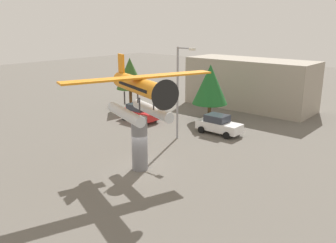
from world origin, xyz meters
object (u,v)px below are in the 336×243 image
car_near_red (139,112)px  tree_west (130,74)px  floatplane_monument (139,93)px  car_mid_white (219,124)px  storefront_building (250,83)px  display_pedestal (140,144)px  tree_east (210,84)px  streetlight_primary (179,87)px

car_near_red → tree_west: 6.42m
floatplane_monument → tree_west: size_ratio=1.69×
floatplane_monument → car_near_red: size_ratio=2.42×
car_mid_white → storefront_building: (-3.11, 11.43, 2.00)m
display_pedestal → car_mid_white: size_ratio=0.90×
car_mid_white → tree_east: (-3.12, 3.06, 2.97)m
display_pedestal → car_near_red: (-9.10, 8.96, -1.01)m
floatplane_monument → tree_west: 18.38m
car_near_red → streetlight_primary: (6.88, -1.91, 3.75)m
tree_west → tree_east: size_ratio=1.02×
storefront_building → tree_east: size_ratio=2.56×
car_mid_white → streetlight_primary: 5.46m
car_mid_white → tree_east: size_ratio=0.72×
display_pedestal → car_mid_white: display_pedestal is taller
car_near_red → car_mid_white: (8.72, 1.60, 0.00)m
display_pedestal → tree_west: bearing=138.5°
storefront_building → tree_west: (-10.15, -9.92, 1.31)m
car_near_red → streetlight_primary: bearing=-15.5°
display_pedestal → tree_east: (-3.50, 13.63, 1.96)m
car_mid_white → floatplane_monument: bearing=-87.3°
floatplane_monument → tree_west: (-13.76, 12.12, -1.26)m
tree_east → display_pedestal: bearing=-75.6°
floatplane_monument → tree_east: (-3.62, 13.67, -1.60)m
car_near_red → tree_east: (5.60, 4.67, 2.97)m
display_pedestal → floatplane_monument: 3.56m
streetlight_primary → tree_east: (-1.28, 6.58, -0.79)m
display_pedestal → car_near_red: bearing=135.4°
floatplane_monument → tree_east: bearing=124.4°
car_near_red → tree_east: bearing=39.8°
storefront_building → tree_west: size_ratio=2.50×
car_mid_white → streetlight_primary: bearing=-117.6°
floatplane_monument → storefront_building: 22.48m
streetlight_primary → tree_east: size_ratio=1.36×
car_near_red → tree_west: bearing=145.6°
floatplane_monument → storefront_building: bearing=118.8°
floatplane_monument → car_mid_white: floatplane_monument is taller
car_mid_white → storefront_building: size_ratio=0.28×
display_pedestal → tree_east: size_ratio=0.64×
floatplane_monument → streetlight_primary: bearing=127.8°
storefront_building → tree_east: tree_east is taller
streetlight_primary → storefront_building: 15.11m
streetlight_primary → storefront_building: bearing=94.9°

